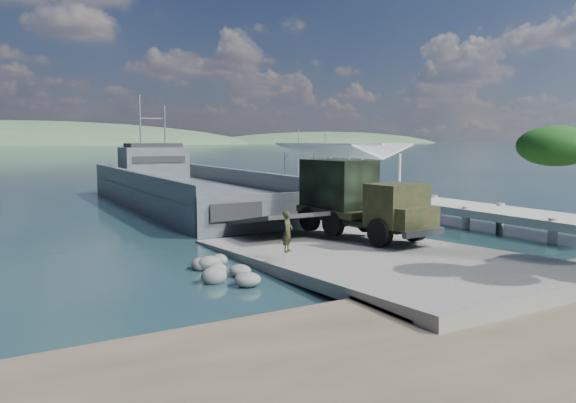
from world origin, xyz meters
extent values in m
plane|color=#1C3844|center=(0.00, 0.00, 0.00)|extent=(1400.00, 1400.00, 0.00)
cube|color=slate|center=(0.00, -1.00, 0.25)|extent=(10.00, 18.00, 0.50)
cube|color=#B4B3A9|center=(13.00, 18.00, 1.00)|extent=(4.00, 44.00, 0.50)
cube|color=#434C4F|center=(0.43, 24.14, 0.46)|extent=(9.91, 30.66, 2.54)
cube|color=#434C4F|center=(-3.83, 24.25, 2.33)|extent=(1.39, 30.45, 1.32)
cube|color=#434C4F|center=(4.69, 24.03, 2.33)|extent=(1.39, 30.45, 1.32)
cube|color=#434C4F|center=(0.04, 9.02, 1.01)|extent=(9.14, 0.64, 2.64)
cube|color=#434C4F|center=(0.69, 34.28, 3.25)|extent=(6.19, 4.21, 3.04)
cube|color=#27292C|center=(0.69, 34.28, 4.97)|extent=(5.15, 3.38, 0.41)
cylinder|color=#979A9C|center=(-0.53, 34.31, 7.31)|extent=(0.16, 0.16, 5.07)
cylinder|color=#979A9C|center=(1.91, 34.25, 6.80)|extent=(0.16, 0.16, 4.06)
cylinder|color=black|center=(1.27, 0.08, 1.17)|extent=(0.57, 1.37, 1.34)
cylinder|color=black|center=(3.63, 0.26, 1.17)|extent=(0.57, 1.37, 1.34)
cylinder|color=black|center=(0.99, 3.56, 1.17)|extent=(0.57, 1.37, 1.34)
cylinder|color=black|center=(3.35, 3.75, 1.17)|extent=(0.57, 1.37, 1.34)
cylinder|color=black|center=(0.82, 5.62, 1.17)|extent=(0.57, 1.37, 1.34)
cylinder|color=black|center=(3.18, 5.80, 1.17)|extent=(0.57, 1.37, 1.34)
cube|color=black|center=(2.22, 3.04, 1.32)|extent=(2.88, 7.98, 0.26)
cube|color=black|center=(2.44, 0.27, 2.40)|extent=(2.73, 2.26, 2.06)
cube|color=black|center=(2.54, -0.96, 1.89)|extent=(2.43, 1.11, 1.03)
cube|color=black|center=(2.10, 4.48, 1.68)|extent=(2.94, 4.92, 0.36)
cube|color=black|center=(2.09, 4.68, 3.18)|extent=(2.77, 4.10, 2.57)
cube|color=#27292C|center=(2.58, -1.47, 1.27)|extent=(2.59, 0.46, 0.31)
imported|color=black|center=(-4.15, -0.49, 1.36)|extent=(0.75, 0.73, 1.72)
cube|color=silver|center=(17.20, 33.80, 0.26)|extent=(3.46, 5.95, 0.94)
cube|color=silver|center=(17.55, 32.81, 0.88)|extent=(1.92, 2.05, 0.62)
cylinder|color=#979A9C|center=(17.20, 33.80, 3.64)|extent=(0.10, 0.10, 6.24)
cube|color=silver|center=(19.79, 32.31, 0.24)|extent=(2.29, 5.43, 0.86)
cube|color=silver|center=(19.65, 31.37, 0.81)|extent=(1.55, 1.71, 0.57)
cylinder|color=#979A9C|center=(19.79, 32.31, 3.35)|extent=(0.10, 0.10, 5.74)
ellipsoid|color=#123F11|center=(2.94, -7.68, 5.34)|extent=(2.67, 2.67, 1.53)
camera|label=1|loc=(-15.75, -20.47, 5.60)|focal=35.00mm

